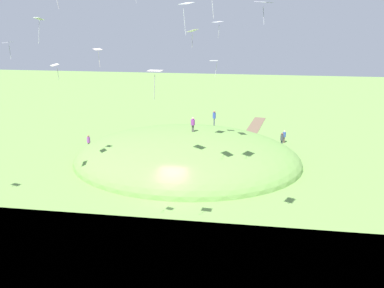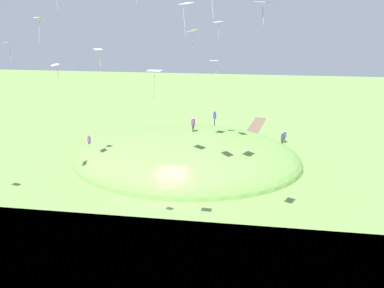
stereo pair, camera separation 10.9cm
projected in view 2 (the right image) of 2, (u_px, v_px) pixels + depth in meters
name	position (u px, v px, depth m)	size (l,w,h in m)	color
ground_plane	(172.00, 195.00, 35.13)	(160.00, 160.00, 0.00)	#6F9A4A
grass_hill	(187.00, 160.00, 43.55)	(20.69, 24.74, 6.28)	#6F9D4A
dirt_path	(252.00, 132.00, 54.40)	(17.10, 1.69, 0.04)	brown
person_on_hilltop	(193.00, 123.00, 42.76)	(0.45, 0.45, 1.61)	#504F49
person_watching_kites	(282.00, 138.00, 47.66)	(0.52, 0.52, 1.81)	#2C3548
person_near_shore	(89.00, 140.00, 46.97)	(0.56, 0.56, 1.76)	brown
person_walking_path	(285.00, 135.00, 49.39)	(0.52, 0.52, 1.59)	brown
person_with_child	(215.00, 116.00, 47.95)	(0.43, 0.43, 1.83)	navy
kite_0	(8.00, 43.00, 30.30)	(0.78, 0.54, 1.35)	white
kite_1	(55.00, 66.00, 33.45)	(1.03, 1.00, 1.36)	silver
kite_2	(263.00, 3.00, 22.01)	(1.22, 1.07, 1.23)	white
kite_5	(218.00, 22.00, 34.98)	(1.27, 1.13, 1.43)	white
kite_6	(214.00, 62.00, 38.82)	(0.72, 0.90, 1.63)	white
kite_8	(193.00, 31.00, 35.37)	(1.28, 1.05, 1.64)	white
kite_9	(98.00, 50.00, 44.41)	(1.11, 1.05, 2.04)	#F6DBD4
kite_10	(39.00, 21.00, 31.57)	(0.88, 0.97, 2.05)	white
kite_11	(186.00, 5.00, 27.69)	(1.23, 1.24, 2.21)	white
kite_13	(155.00, 73.00, 23.27)	(0.66, 0.90, 1.74)	white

